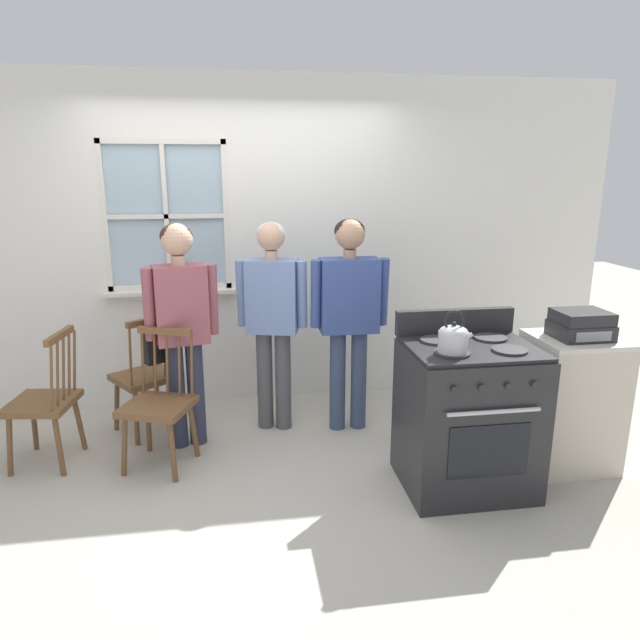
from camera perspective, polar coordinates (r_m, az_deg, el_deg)
ground_plane at (r=3.91m, az=-6.51°, el=-15.24°), size 16.00×16.00×0.00m
wall_back at (r=4.83m, az=-7.33°, el=7.34°), size 6.40×0.16×2.70m
chair_by_window at (r=4.51m, az=-16.96°, el=-5.54°), size 0.57×0.57×0.93m
chair_near_wall at (r=3.98m, az=-15.79°, el=-8.19°), size 0.53×0.52×0.93m
chair_center_cluster at (r=4.29m, az=-25.78°, el=-7.50°), size 0.45×0.47×0.93m
person_elderly_left at (r=4.06m, az=-13.68°, el=0.57°), size 0.52×0.28×1.61m
person_teen_center at (r=4.25m, az=-4.78°, el=1.29°), size 0.54×0.30×1.59m
person_adult_right at (r=4.22m, az=2.93°, el=1.70°), size 0.58×0.24×1.61m
stove at (r=3.70m, az=14.48°, el=-9.22°), size 0.78×0.68×1.08m
kettle at (r=3.34m, az=13.19°, el=-1.72°), size 0.21×0.17×0.25m
potted_plant at (r=4.80m, az=-13.44°, el=3.84°), size 0.15×0.15×0.31m
handbag at (r=4.21m, az=-15.82°, el=-2.24°), size 0.25×0.25×0.31m
side_counter at (r=4.20m, az=23.71°, el=-7.48°), size 0.55×0.50×0.90m
stereo at (r=4.02m, az=24.65°, el=-0.45°), size 0.34×0.29×0.18m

